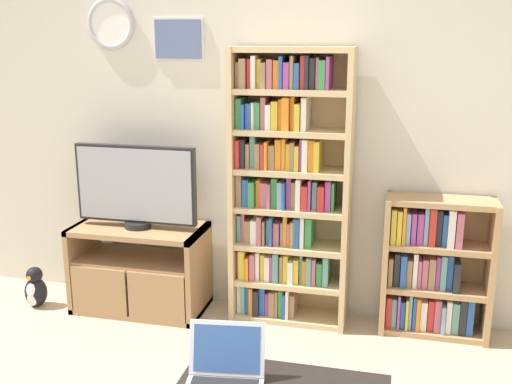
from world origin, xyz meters
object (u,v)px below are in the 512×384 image
penguin_figurine (35,289)px  laptop (225,373)px  bookshelf_short (431,269)px  tv_stand (139,268)px  television (136,186)px  bookshelf_tall (285,190)px

penguin_figurine → laptop: bearing=-34.7°
bookshelf_short → penguin_figurine: 2.73m
tv_stand → laptop: (1.03, -1.37, 0.14)m
television → tv_stand: bearing=150.8°
television → bookshelf_tall: (1.00, 0.12, 0.01)m
bookshelf_short → laptop: (-0.93, -1.51, 0.01)m
tv_stand → laptop: bearing=-53.1°
television → bookshelf_tall: size_ratio=0.47×
laptop → penguin_figurine: laptop is taller
bookshelf_short → laptop: bookshelf_short is taller
tv_stand → television: size_ratio=1.07×
tv_stand → bookshelf_tall: bookshelf_tall is taller
bookshelf_tall → bookshelf_short: size_ratio=2.01×
television → penguin_figurine: 1.08m
tv_stand → penguin_figurine: 0.77m
laptop → tv_stand: bearing=119.0°
television → bookshelf_short: (1.95, 0.14, -0.46)m
laptop → penguin_figurine: bearing=137.5°
bookshelf_tall → laptop: 1.56m
bookshelf_short → laptop: bearing=-121.7°
television → laptop: bearing=-53.2°
laptop → bookshelf_short: bearing=50.5°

